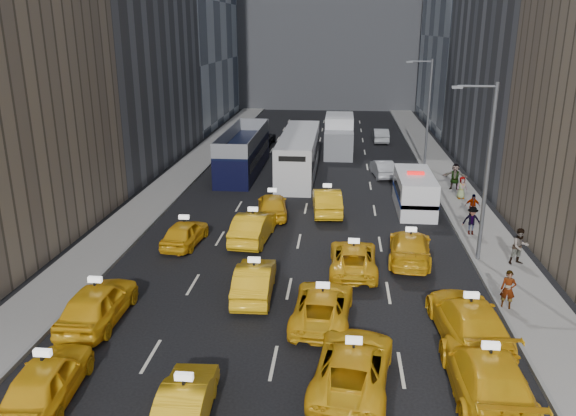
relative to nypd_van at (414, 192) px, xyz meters
name	(u,v)px	position (x,y,z in m)	size (l,w,h in m)	color
ground	(266,398)	(-7.05, -20.51, -1.15)	(160.00, 160.00, 0.00)	black
sidewalk_west	(173,183)	(-17.55, 4.49, -1.08)	(3.00, 90.00, 0.15)	gray
sidewalk_east	(454,191)	(3.45, 4.49, -1.08)	(3.00, 90.00, 0.15)	gray
curb_west	(191,184)	(-16.10, 4.49, -1.06)	(0.15, 90.00, 0.18)	slate
curb_east	(434,190)	(2.00, 4.49, -1.06)	(0.15, 90.00, 0.18)	slate
streetlight_near	(485,168)	(2.13, -8.51, 3.77)	(2.15, 0.22, 9.00)	#595B60
streetlight_far	(427,110)	(2.13, 11.49, 3.77)	(2.15, 0.22, 9.00)	#595B60
taxi_4	(47,379)	(-13.98, -21.26, -0.39)	(1.79, 4.44, 1.51)	#EFAD14
taxi_5	(186,402)	(-9.32, -21.82, -0.48)	(1.42, 4.06, 1.34)	#EFAD14
taxi_6	(353,365)	(-4.27, -19.51, -0.42)	(2.42, 5.24, 1.46)	#EFAD14
taxi_7	(487,374)	(0.00, -19.75, -0.32)	(2.32, 5.72, 1.66)	#EFAD14
taxi_8	(98,303)	(-14.45, -16.25, -0.32)	(1.96, 4.86, 1.66)	#EFAD14
taxi_9	(255,280)	(-8.51, -13.33, -0.40)	(1.59, 4.55, 1.50)	#EFAD14
taxi_10	(322,306)	(-5.43, -15.33, -0.46)	(2.28, 4.95, 1.37)	#EFAD14
taxi_11	(469,320)	(0.15, -16.21, -0.33)	(2.30, 5.67, 1.64)	#EFAD14
taxi_12	(185,233)	(-13.23, -7.65, -0.45)	(1.65, 4.10, 1.40)	#EFAD14
taxi_13	(253,227)	(-9.61, -6.62, -0.34)	(1.72, 4.94, 1.63)	#EFAD14
taxi_14	(353,258)	(-4.11, -10.24, -0.47)	(2.24, 4.86, 1.35)	#EFAD14
taxi_15	(410,247)	(-1.21, -8.68, -0.41)	(2.07, 5.08, 1.47)	#EFAD14
taxi_16	(272,205)	(-9.05, -2.37, -0.39)	(1.79, 4.46, 1.52)	#EFAD14
taxi_17	(327,201)	(-5.65, -1.32, -0.34)	(1.71, 4.90, 1.62)	#EFAD14
nypd_van	(414,192)	(0.00, 0.00, 0.00)	(3.01, 6.16, 2.54)	white
double_decker	(244,151)	(-12.80, 8.90, 0.56)	(3.35, 11.96, 3.44)	black
city_bus	(299,154)	(-8.19, 8.42, 0.51)	(4.46, 13.23, 3.35)	silver
box_truck	(339,135)	(-5.05, 16.81, 0.56)	(3.61, 7.85, 3.46)	white
misc_car_0	(383,168)	(-1.49, 8.42, -0.48)	(1.42, 4.08, 1.34)	#B5B8BD
misc_car_1	(262,138)	(-12.87, 20.28, -0.49)	(2.21, 4.78, 1.33)	black
misc_car_2	(337,132)	(-5.25, 24.02, -0.42)	(2.06, 5.06, 1.47)	gray
misc_car_3	(299,129)	(-9.52, 25.23, -0.38)	(1.81, 4.51, 1.54)	black
misc_car_4	(381,135)	(-0.76, 22.72, -0.44)	(1.51, 4.33, 1.43)	#989B9F
pedestrian_0	(508,289)	(2.25, -13.74, -0.17)	(0.61, 0.40, 1.67)	gray
pedestrian_1	(520,246)	(4.09, -8.96, -0.07)	(0.90, 0.50, 1.86)	gray
pedestrian_2	(472,221)	(2.66, -4.87, -0.18)	(1.06, 0.44, 1.64)	gray
pedestrian_3	(472,206)	(3.29, -2.02, -0.22)	(0.92, 0.42, 1.57)	gray
pedestrian_4	(462,188)	(3.49, 2.28, -0.23)	(0.75, 0.41, 1.54)	gray
pedestrian_5	(455,177)	(3.45, 4.60, -0.05)	(1.76, 0.51, 1.90)	gray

